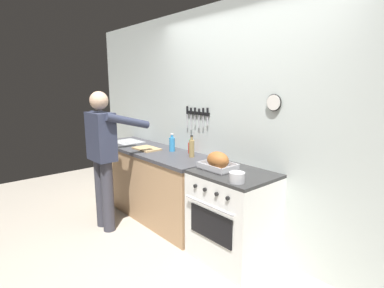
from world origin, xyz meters
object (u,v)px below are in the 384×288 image
roasting_pan (218,161)px  bottle_dish_soap (172,144)px  bottle_hot_sauce (190,148)px  bottle_vinegar (192,148)px  cutting_board (147,149)px  person_cook (104,152)px  saucepan (237,177)px  stove (233,216)px

roasting_pan → bottle_dish_soap: 0.98m
bottle_hot_sauce → bottle_vinegar: bottle_vinegar is taller
cutting_board → person_cook: bearing=-90.6°
person_cook → saucepan: bearing=-71.3°
saucepan → bottle_hot_sauce: bottle_hot_sauce is taller
cutting_board → bottle_hot_sauce: size_ratio=2.10×
roasting_pan → bottle_hot_sauce: (-0.73, 0.27, -0.01)m
roasting_pan → saucepan: (0.39, -0.16, -0.04)m
cutting_board → bottle_vinegar: bearing=13.4°
person_cook → cutting_board: (0.01, 0.59, -0.04)m
bottle_vinegar → bottle_dish_soap: size_ratio=1.15×
bottle_vinegar → stove: bearing=-7.7°
person_cook → bottle_hot_sauce: size_ratio=9.67×
person_cook → saucepan: 1.72m
bottle_vinegar → bottle_hot_sauce: bearing=143.7°
saucepan → bottle_vinegar: bearing=162.0°
stove → bottle_dish_soap: size_ratio=4.00×
stove → person_cook: size_ratio=0.54×
roasting_pan → saucepan: roasting_pan is taller
cutting_board → bottle_hot_sauce: (0.54, 0.29, 0.06)m
roasting_pan → bottle_vinegar: bottle_vinegar is taller
saucepan → bottle_hot_sauce: (-1.12, 0.43, 0.03)m
cutting_board → bottle_hot_sauce: bearing=27.9°
stove → bottle_hot_sauce: (-0.90, 0.22, 0.52)m
bottle_hot_sauce → cutting_board: bearing=-152.1°
cutting_board → bottle_dish_soap: (0.30, 0.19, 0.08)m
cutting_board → bottle_vinegar: 0.73m
roasting_pan → cutting_board: roasting_pan is taller
cutting_board → bottle_hot_sauce: 0.62m
person_cook → saucepan: size_ratio=11.95×
roasting_pan → cutting_board: bearing=-179.1°
saucepan → bottle_dish_soap: size_ratio=0.62×
stove → bottle_vinegar: (-0.74, 0.10, 0.56)m
stove → bottle_dish_soap: (-1.15, 0.12, 0.54)m
person_cook → bottle_dish_soap: (0.31, 0.78, 0.04)m
stove → bottle_hot_sauce: bottle_hot_sauce is taller
person_cook → stove: bearing=-62.0°
stove → roasting_pan: roasting_pan is taller
saucepan → cutting_board: size_ratio=0.39×
saucepan → person_cook: bearing=-164.9°
bottle_dish_soap → cutting_board: bearing=-147.9°
stove → person_cook: person_cook is taller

